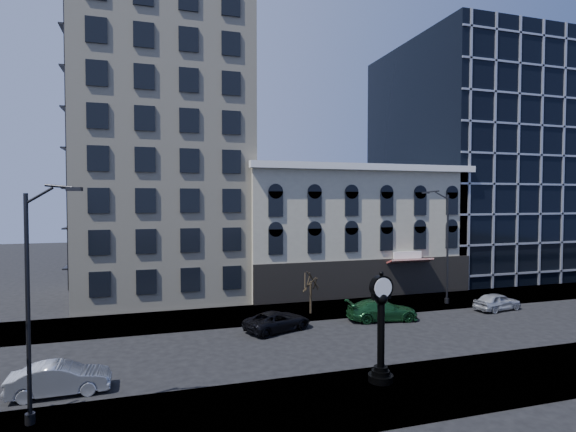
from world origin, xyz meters
name	(u,v)px	position (x,y,z in m)	size (l,w,h in m)	color
ground	(276,347)	(0.00, 0.00, 0.00)	(160.00, 160.00, 0.00)	black
sidewalk_far	(249,315)	(0.00, 8.00, 0.06)	(160.00, 6.00, 0.12)	gray
sidewalk_near	(324,402)	(0.00, -8.00, 0.06)	(160.00, 6.00, 0.12)	gray
cream_tower	(163,95)	(-6.11, 18.88, 19.32)	(15.90, 15.40, 42.50)	beige
victorian_row	(347,231)	(12.00, 15.89, 6.00)	(22.60, 11.19, 12.50)	#B7B297
glass_office	(476,162)	(32.00, 20.91, 14.00)	(20.00, 20.15, 28.00)	black
street_clock	(381,332)	(3.50, -6.85, 2.61)	(1.25, 1.25, 5.50)	black
street_lamp_near	(45,240)	(-11.38, -6.71, 7.53)	(2.49, 0.91, 9.82)	black
street_lamp_far	(439,217)	(16.63, 6.88, 7.70)	(2.46, 1.24, 10.05)	black
bare_tree_far	(311,277)	(4.78, 6.87, 3.02)	(2.24, 2.24, 3.84)	#2E2517
car_near_b	(60,379)	(-11.51, -3.51, 0.74)	(1.56, 4.47, 1.47)	#A5A8AD
car_far_a	(278,321)	(1.05, 3.39, 0.68)	(2.26, 4.90, 1.36)	black
car_far_b	(382,310)	(9.38, 3.68, 0.78)	(2.19, 5.38, 1.56)	#143F1E
car_far_c	(497,302)	(20.04, 3.69, 0.72)	(1.70, 4.23, 1.44)	#A5A8AD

